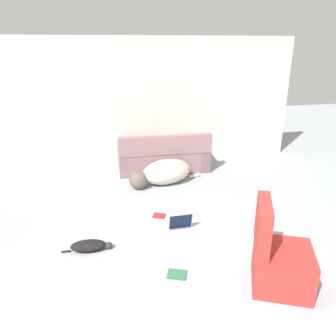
{
  "coord_description": "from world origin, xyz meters",
  "views": [
    {
      "loc": [
        -0.62,
        -2.05,
        2.32
      ],
      "look_at": [
        0.18,
        2.05,
        0.73
      ],
      "focal_mm": 35.0,
      "sensor_mm": 36.0,
      "label": 1
    }
  ],
  "objects_px": {
    "book_green": "(177,274)",
    "dog": "(163,173)",
    "couch": "(163,157)",
    "book_red": "(159,216)",
    "cat": "(90,246)",
    "side_chair": "(278,260)",
    "laptop_open": "(182,227)"
  },
  "relations": [
    {
      "from": "cat",
      "to": "couch",
      "type": "bearing_deg",
      "value": 64.36
    },
    {
      "from": "laptop_open",
      "to": "side_chair",
      "type": "height_order",
      "value": "side_chair"
    },
    {
      "from": "cat",
      "to": "side_chair",
      "type": "xyz_separation_m",
      "value": [
        1.89,
        -0.97,
        0.24
      ]
    },
    {
      "from": "dog",
      "to": "cat",
      "type": "bearing_deg",
      "value": 40.22
    },
    {
      "from": "couch",
      "to": "cat",
      "type": "distance_m",
      "value": 2.87
    },
    {
      "from": "cat",
      "to": "laptop_open",
      "type": "relative_size",
      "value": 1.79
    },
    {
      "from": "book_red",
      "to": "side_chair",
      "type": "height_order",
      "value": "side_chair"
    },
    {
      "from": "book_green",
      "to": "side_chair",
      "type": "height_order",
      "value": "side_chair"
    },
    {
      "from": "dog",
      "to": "cat",
      "type": "xyz_separation_m",
      "value": [
        -1.22,
        -1.81,
        -0.14
      ]
    },
    {
      "from": "dog",
      "to": "couch",
      "type": "bearing_deg",
      "value": -116.12
    },
    {
      "from": "dog",
      "to": "book_green",
      "type": "relative_size",
      "value": 5.73
    },
    {
      "from": "cat",
      "to": "book_red",
      "type": "relative_size",
      "value": 2.98
    },
    {
      "from": "book_red",
      "to": "dog",
      "type": "bearing_deg",
      "value": 76.89
    },
    {
      "from": "side_chair",
      "to": "laptop_open",
      "type": "bearing_deg",
      "value": 55.16
    },
    {
      "from": "laptop_open",
      "to": "book_red",
      "type": "bearing_deg",
      "value": 112.38
    },
    {
      "from": "laptop_open",
      "to": "dog",
      "type": "bearing_deg",
      "value": 85.95
    },
    {
      "from": "couch",
      "to": "dog",
      "type": "relative_size",
      "value": 1.27
    },
    {
      "from": "couch",
      "to": "cat",
      "type": "relative_size",
      "value": 2.89
    },
    {
      "from": "cat",
      "to": "side_chair",
      "type": "relative_size",
      "value": 0.65
    },
    {
      "from": "book_red",
      "to": "laptop_open",
      "type": "bearing_deg",
      "value": -65.28
    },
    {
      "from": "cat",
      "to": "side_chair",
      "type": "distance_m",
      "value": 2.14
    },
    {
      "from": "couch",
      "to": "book_red",
      "type": "bearing_deg",
      "value": 78.74
    },
    {
      "from": "book_green",
      "to": "dog",
      "type": "bearing_deg",
      "value": 83.15
    },
    {
      "from": "laptop_open",
      "to": "book_red",
      "type": "xyz_separation_m",
      "value": [
        -0.22,
        0.48,
        -0.07
      ]
    },
    {
      "from": "dog",
      "to": "laptop_open",
      "type": "bearing_deg",
      "value": 72.44
    },
    {
      "from": "laptop_open",
      "to": "side_chair",
      "type": "distance_m",
      "value": 1.38
    },
    {
      "from": "side_chair",
      "to": "book_green",
      "type": "bearing_deg",
      "value": 94.39
    },
    {
      "from": "laptop_open",
      "to": "couch",
      "type": "bearing_deg",
      "value": 83.33
    },
    {
      "from": "cat",
      "to": "book_green",
      "type": "distance_m",
      "value": 1.13
    },
    {
      "from": "couch",
      "to": "side_chair",
      "type": "bearing_deg",
      "value": 99.58
    },
    {
      "from": "laptop_open",
      "to": "side_chair",
      "type": "bearing_deg",
      "value": -60.38
    },
    {
      "from": "couch",
      "to": "cat",
      "type": "height_order",
      "value": "couch"
    }
  ]
}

